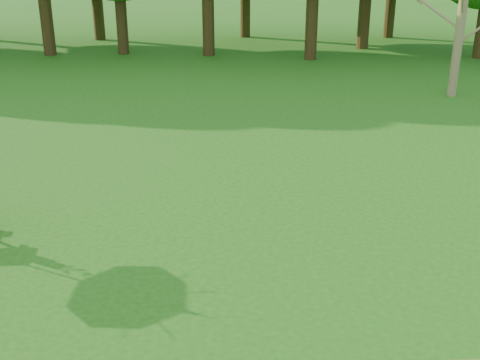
{
  "coord_description": "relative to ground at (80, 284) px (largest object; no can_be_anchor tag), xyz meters",
  "views": [
    {
      "loc": [
        2.29,
        -8.75,
        5.32
      ],
      "look_at": [
        2.75,
        1.79,
        1.1
      ],
      "focal_mm": 45.0,
      "sensor_mm": 36.0,
      "label": 1
    }
  ],
  "objects": [
    {
      "name": "ground",
      "position": [
        0.0,
        0.0,
        0.0
      ],
      "size": [
        120.0,
        120.0,
        0.0
      ],
      "primitive_type": "plane",
      "color": "#236B14",
      "rests_on": "ground"
    }
  ]
}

